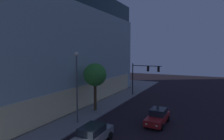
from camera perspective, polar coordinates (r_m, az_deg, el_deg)
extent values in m
cube|color=#4C4C51|center=(36.12, -20.76, -7.54)|extent=(33.15, 21.59, 0.15)
cube|color=beige|center=(29.18, -6.66, -6.94)|extent=(29.47, 0.60, 3.09)
cube|color=#9AB0B0|center=(35.30, -21.12, 3.91)|extent=(32.75, 21.19, 14.19)
cube|color=#1E363C|center=(36.22, -21.58, 17.71)|extent=(32.09, 20.76, 3.10)
cylinder|color=black|center=(35.51, 6.06, -2.65)|extent=(0.18, 0.18, 5.71)
cylinder|color=black|center=(34.34, 10.12, 1.20)|extent=(0.38, 5.22, 0.12)
cube|color=black|center=(34.29, 10.52, 0.35)|extent=(0.34, 0.34, 0.90)
sphere|color=red|center=(34.21, 10.81, 0.81)|extent=(0.18, 0.18, 0.18)
cube|color=black|center=(33.76, 13.46, 0.23)|extent=(0.34, 0.34, 0.90)
sphere|color=red|center=(33.73, 13.75, -0.26)|extent=(0.18, 0.18, 0.18)
cylinder|color=#545454|center=(21.33, -10.22, -5.64)|extent=(0.16, 0.16, 7.33)
sphere|color=#F9EFC6|center=(20.96, -10.39, 4.67)|extent=(0.44, 0.44, 0.44)
cylinder|color=#48331E|center=(26.07, -4.95, -7.88)|extent=(0.38, 0.38, 3.54)
sphere|color=#36852F|center=(25.57, -5.00, -1.36)|extent=(3.03, 3.03, 3.03)
cube|color=slate|center=(17.53, -5.34, -18.63)|extent=(4.33, 1.84, 0.72)
cube|color=black|center=(17.02, -5.93, -16.96)|extent=(2.36, 1.63, 0.60)
cube|color=#F9F4CC|center=(19.46, -3.48, -16.15)|extent=(0.12, 0.20, 0.12)
cube|color=#F9F4CC|center=(19.01, -0.56, -16.67)|extent=(0.12, 0.20, 0.12)
cylinder|color=black|center=(19.14, -5.60, -17.71)|extent=(0.70, 0.25, 0.69)
cylinder|color=black|center=(18.37, -0.60, -18.69)|extent=(0.70, 0.25, 0.69)
cube|color=maroon|center=(22.34, 13.15, -13.63)|extent=(4.52, 1.90, 0.66)
cube|color=black|center=(22.45, 13.42, -11.77)|extent=(2.09, 1.63, 0.66)
cube|color=#F9F4CC|center=(20.23, 12.93, -15.64)|extent=(0.13, 0.20, 0.12)
cube|color=#F9F4CC|center=(20.51, 10.04, -15.30)|extent=(0.13, 0.20, 0.12)
cylinder|color=black|center=(20.99, 14.46, -15.87)|extent=(0.62, 0.26, 0.61)
cylinder|color=black|center=(21.43, 9.81, -15.33)|extent=(0.62, 0.26, 0.61)
cylinder|color=black|center=(23.53, 16.14, -13.58)|extent=(0.62, 0.26, 0.61)
cylinder|color=black|center=(23.93, 11.98, -13.17)|extent=(0.62, 0.26, 0.61)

